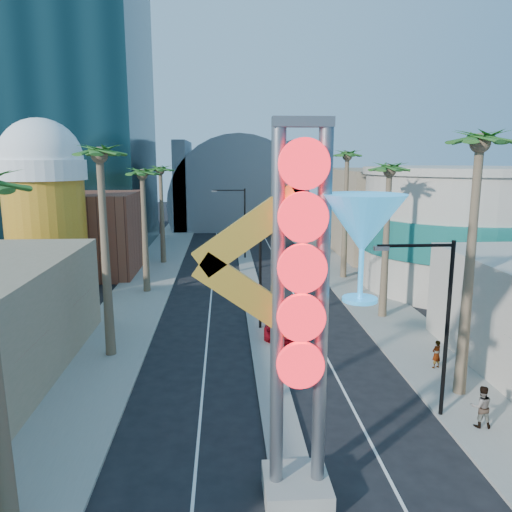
{
  "coord_description": "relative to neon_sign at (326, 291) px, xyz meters",
  "views": [
    {
      "loc": [
        -2.32,
        -11.86,
        11.38
      ],
      "look_at": [
        -0.25,
        20.53,
        4.96
      ],
      "focal_mm": 35.0,
      "sensor_mm": 36.0,
      "label": 1
    }
  ],
  "objects": [
    {
      "name": "sidewalk_west",
      "position": [
        -10.32,
        32.04,
        -7.23
      ],
      "size": [
        5.0,
        100.0,
        0.15
      ],
      "primitive_type": "cube",
      "color": "gray",
      "rests_on": "ground"
    },
    {
      "name": "sidewalk_east",
      "position": [
        8.68,
        32.04,
        -7.23
      ],
      "size": [
        5.0,
        100.0,
        0.15
      ],
      "primitive_type": "cube",
      "color": "gray",
      "rests_on": "ground"
    },
    {
      "name": "median",
      "position": [
        -0.82,
        35.04,
        -7.23
      ],
      "size": [
        1.6,
        84.0,
        0.15
      ],
      "primitive_type": "cube",
      "color": "gray",
      "rests_on": "ground"
    },
    {
      "name": "hotel_tower",
      "position": [
        -22.82,
        49.04,
        17.69
      ],
      "size": [
        20.0,
        20.0,
        50.0
      ],
      "primitive_type": "cube",
      "color": "black",
      "rests_on": "ground"
    },
    {
      "name": "brick_filler_west",
      "position": [
        -16.82,
        35.04,
        -3.31
      ],
      "size": [
        10.0,
        10.0,
        8.0
      ],
      "primitive_type": "cube",
      "color": "brown",
      "rests_on": "ground"
    },
    {
      "name": "filler_east",
      "position": [
        15.18,
        45.04,
        -2.31
      ],
      "size": [
        10.0,
        20.0,
        10.0
      ],
      "primitive_type": "cube",
      "color": "#907C5D",
      "rests_on": "ground"
    },
    {
      "name": "beer_mug",
      "position": [
        -17.82,
        27.04,
        0.54
      ],
      "size": [
        7.0,
        7.0,
        14.5
      ],
      "color": "#C7771A",
      "rests_on": "ground"
    },
    {
      "name": "turquoise_building",
      "position": [
        17.18,
        27.04,
        -2.06
      ],
      "size": [
        16.6,
        16.6,
        10.6
      ],
      "color": "#B1AA96",
      "rests_on": "ground"
    },
    {
      "name": "canopy",
      "position": [
        -0.82,
        69.04,
        -3.0
      ],
      "size": [
        22.0,
        16.0,
        22.0
      ],
      "color": "slate",
      "rests_on": "ground"
    },
    {
      "name": "neon_sign",
      "position": [
        0.0,
        0.0,
        0.0
      ],
      "size": [
        6.53,
        2.6,
        12.55
      ],
      "color": "gray",
      "rests_on": "ground"
    },
    {
      "name": "streetlight_0",
      "position": [
        -0.27,
        17.04,
        -2.43
      ],
      "size": [
        3.79,
        0.25,
        8.0
      ],
      "color": "black",
      "rests_on": "ground"
    },
    {
      "name": "streetlight_1",
      "position": [
        -1.36,
        41.04,
        -2.43
      ],
      "size": [
        3.79,
        0.25,
        8.0
      ],
      "color": "black",
      "rests_on": "ground"
    },
    {
      "name": "streetlight_2",
      "position": [
        5.91,
        5.04,
        -2.47
      ],
      "size": [
        3.45,
        0.25,
        8.0
      ],
      "color": "black",
      "rests_on": "ground"
    },
    {
      "name": "palm_1",
      "position": [
        -9.82,
        13.04,
        3.52
      ],
      "size": [
        2.4,
        2.4,
        12.7
      ],
      "color": "brown",
      "rests_on": "ground"
    },
    {
      "name": "palm_2",
      "position": [
        -9.82,
        27.04,
        2.17
      ],
      "size": [
        2.4,
        2.4,
        11.2
      ],
      "color": "brown",
      "rests_on": "ground"
    },
    {
      "name": "palm_3",
      "position": [
        -9.82,
        39.04,
        2.17
      ],
      "size": [
        2.4,
        2.4,
        11.2
      ],
      "color": "brown",
      "rests_on": "ground"
    },
    {
      "name": "palm_5",
      "position": [
        8.18,
        7.04,
        3.96
      ],
      "size": [
        2.4,
        2.4,
        13.2
      ],
      "color": "brown",
      "rests_on": "ground"
    },
    {
      "name": "palm_6",
      "position": [
        8.18,
        19.04,
        2.62
      ],
      "size": [
        2.4,
        2.4,
        11.7
      ],
      "color": "brown",
      "rests_on": "ground"
    },
    {
      "name": "palm_7",
      "position": [
        8.18,
        31.04,
        3.52
      ],
      "size": [
        2.4,
        2.4,
        12.7
      ],
      "color": "brown",
      "rests_on": "ground"
    },
    {
      "name": "red_pickup",
      "position": [
        0.62,
        16.18,
        -6.58
      ],
      "size": [
        2.95,
        5.45,
        1.45
      ],
      "primitive_type": "imported",
      "rotation": [
        0.0,
        0.0,
        -0.11
      ],
      "color": "maroon",
      "rests_on": "ground"
    },
    {
      "name": "pedestrian_a",
      "position": [
        8.24,
        9.91,
        -6.38
      ],
      "size": [
        0.67,
        0.56,
        1.56
      ],
      "primitive_type": "imported",
      "rotation": [
        0.0,
        0.0,
        3.52
      ],
      "color": "gray",
      "rests_on": "sidewalk_east"
    },
    {
      "name": "pedestrian_b",
      "position": [
        7.59,
        3.92,
        -6.24
      ],
      "size": [
        0.97,
        0.8,
        1.83
      ],
      "primitive_type": "imported",
      "rotation": [
        0.0,
        0.0,
        3.01
      ],
      "color": "gray",
      "rests_on": "sidewalk_east"
    }
  ]
}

